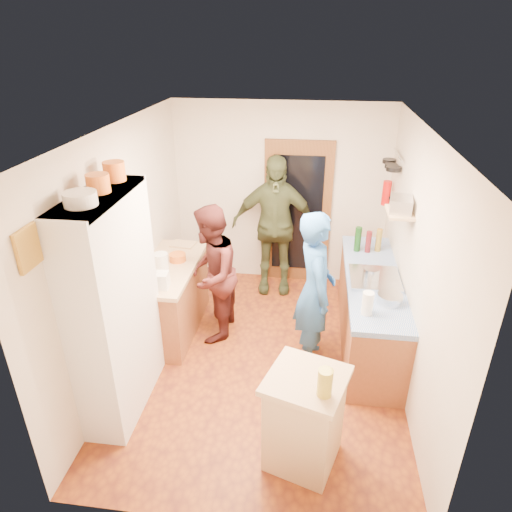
% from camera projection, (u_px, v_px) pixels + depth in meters
% --- Properties ---
extents(floor, '(3.00, 4.00, 0.02)m').
position_uv_depth(floor, '(263.00, 359.00, 5.28)').
color(floor, '#8F4212').
rests_on(floor, ground).
extents(ceiling, '(3.00, 4.00, 0.02)m').
position_uv_depth(ceiling, '(265.00, 129.00, 4.11)').
color(ceiling, silver).
rests_on(ceiling, ground).
extents(wall_back, '(3.00, 0.02, 2.60)m').
position_uv_depth(wall_back, '(280.00, 195.00, 6.48)').
color(wall_back, beige).
rests_on(wall_back, ground).
extents(wall_front, '(3.00, 0.02, 2.60)m').
position_uv_depth(wall_front, '(228.00, 398.00, 2.91)').
color(wall_front, beige).
rests_on(wall_front, ground).
extents(wall_left, '(0.02, 4.00, 2.60)m').
position_uv_depth(wall_left, '(124.00, 250.00, 4.87)').
color(wall_left, beige).
rests_on(wall_left, ground).
extents(wall_right, '(0.02, 4.00, 2.60)m').
position_uv_depth(wall_right, '(415.00, 267.00, 4.52)').
color(wall_right, beige).
rests_on(wall_right, ground).
extents(door_frame, '(0.95, 0.06, 2.10)m').
position_uv_depth(door_frame, '(297.00, 214.00, 6.53)').
color(door_frame, brown).
rests_on(door_frame, ground).
extents(door_glass, '(0.70, 0.02, 1.70)m').
position_uv_depth(door_glass, '(297.00, 215.00, 6.50)').
color(door_glass, black).
rests_on(door_glass, door_frame).
extents(hutch_body, '(0.40, 1.20, 2.20)m').
position_uv_depth(hutch_body, '(115.00, 307.00, 4.23)').
color(hutch_body, silver).
rests_on(hutch_body, ground).
extents(hutch_top_shelf, '(0.40, 1.14, 0.04)m').
position_uv_depth(hutch_top_shelf, '(97.00, 197.00, 3.75)').
color(hutch_top_shelf, silver).
rests_on(hutch_top_shelf, hutch_body).
extents(plate_stack, '(0.26, 0.26, 0.11)m').
position_uv_depth(plate_stack, '(80.00, 199.00, 3.48)').
color(plate_stack, white).
rests_on(plate_stack, hutch_top_shelf).
extents(orange_pot_a, '(0.19, 0.19, 0.15)m').
position_uv_depth(orange_pot_a, '(98.00, 183.00, 3.75)').
color(orange_pot_a, orange).
rests_on(orange_pot_a, hutch_top_shelf).
extents(orange_pot_b, '(0.19, 0.19, 0.17)m').
position_uv_depth(orange_pot_b, '(114.00, 171.00, 4.04)').
color(orange_pot_b, orange).
rests_on(orange_pot_b, hutch_top_shelf).
extents(left_counter_base, '(0.60, 1.40, 0.85)m').
position_uv_depth(left_counter_base, '(171.00, 300.00, 5.63)').
color(left_counter_base, brown).
rests_on(left_counter_base, ground).
extents(left_counter_top, '(0.64, 1.44, 0.05)m').
position_uv_depth(left_counter_top, '(168.00, 267.00, 5.43)').
color(left_counter_top, tan).
rests_on(left_counter_top, left_counter_base).
extents(toaster, '(0.25, 0.18, 0.18)m').
position_uv_depth(toaster, '(158.00, 280.00, 4.91)').
color(toaster, white).
rests_on(toaster, left_counter_top).
extents(kettle, '(0.18, 0.18, 0.19)m').
position_uv_depth(kettle, '(161.00, 261.00, 5.30)').
color(kettle, white).
rests_on(kettle, left_counter_top).
extents(orange_bowl, '(0.21, 0.21, 0.09)m').
position_uv_depth(orange_bowl, '(178.00, 257.00, 5.51)').
color(orange_bowl, orange).
rests_on(orange_bowl, left_counter_top).
extents(chopping_board, '(0.32, 0.25, 0.02)m').
position_uv_depth(chopping_board, '(183.00, 244.00, 5.92)').
color(chopping_board, tan).
rests_on(chopping_board, left_counter_top).
extents(right_counter_base, '(0.60, 2.20, 0.84)m').
position_uv_depth(right_counter_base, '(369.00, 312.00, 5.39)').
color(right_counter_base, brown).
rests_on(right_counter_base, ground).
extents(right_counter_top, '(0.62, 2.22, 0.06)m').
position_uv_depth(right_counter_top, '(373.00, 279.00, 5.19)').
color(right_counter_top, '#1148A6').
rests_on(right_counter_top, right_counter_base).
extents(hob, '(0.55, 0.58, 0.04)m').
position_uv_depth(hob, '(375.00, 278.00, 5.09)').
color(hob, silver).
rests_on(hob, right_counter_top).
extents(pot_on_hob, '(0.18, 0.18, 0.12)m').
position_uv_depth(pot_on_hob, '(371.00, 273.00, 5.04)').
color(pot_on_hob, silver).
rests_on(pot_on_hob, hob).
extents(bottle_a, '(0.10, 0.10, 0.32)m').
position_uv_depth(bottle_a, '(358.00, 239.00, 5.71)').
color(bottle_a, '#143F14').
rests_on(bottle_a, right_counter_top).
extents(bottle_b, '(0.09, 0.09, 0.28)m').
position_uv_depth(bottle_b, '(368.00, 242.00, 5.68)').
color(bottle_b, '#591419').
rests_on(bottle_b, right_counter_top).
extents(bottle_c, '(0.09, 0.09, 0.29)m').
position_uv_depth(bottle_c, '(379.00, 240.00, 5.71)').
color(bottle_c, olive).
rests_on(bottle_c, right_counter_top).
extents(paper_towel, '(0.13, 0.13, 0.24)m').
position_uv_depth(paper_towel, '(368.00, 303.00, 4.44)').
color(paper_towel, white).
rests_on(paper_towel, right_counter_top).
extents(mixing_bowl, '(0.31, 0.31, 0.10)m').
position_uv_depth(mixing_bowl, '(390.00, 299.00, 4.65)').
color(mixing_bowl, silver).
rests_on(mixing_bowl, right_counter_top).
extents(island_base, '(0.69, 0.69, 0.86)m').
position_uv_depth(island_base, '(304.00, 422.00, 3.86)').
color(island_base, tan).
rests_on(island_base, ground).
extents(island_top, '(0.78, 0.78, 0.05)m').
position_uv_depth(island_top, '(307.00, 380.00, 3.66)').
color(island_top, tan).
rests_on(island_top, island_base).
extents(cutting_board, '(0.42, 0.37, 0.02)m').
position_uv_depth(cutting_board, '(303.00, 374.00, 3.72)').
color(cutting_board, white).
rests_on(cutting_board, island_top).
extents(oil_jar, '(0.15, 0.15, 0.23)m').
position_uv_depth(oil_jar, '(325.00, 383.00, 3.43)').
color(oil_jar, '#AD9E2D').
rests_on(oil_jar, island_top).
extents(pan_rail, '(0.02, 0.65, 0.02)m').
position_uv_depth(pan_rail, '(398.00, 155.00, 5.55)').
color(pan_rail, silver).
rests_on(pan_rail, wall_right).
extents(pan_hang_a, '(0.18, 0.18, 0.05)m').
position_uv_depth(pan_hang_a, '(394.00, 169.00, 5.46)').
color(pan_hang_a, black).
rests_on(pan_hang_a, pan_rail).
extents(pan_hang_b, '(0.16, 0.16, 0.05)m').
position_uv_depth(pan_hang_b, '(391.00, 166.00, 5.64)').
color(pan_hang_b, black).
rests_on(pan_hang_b, pan_rail).
extents(pan_hang_c, '(0.17, 0.17, 0.05)m').
position_uv_depth(pan_hang_c, '(389.00, 161.00, 5.82)').
color(pan_hang_c, black).
rests_on(pan_hang_c, pan_rail).
extents(wall_shelf, '(0.26, 0.42, 0.03)m').
position_uv_depth(wall_shelf, '(400.00, 213.00, 4.76)').
color(wall_shelf, tan).
rests_on(wall_shelf, wall_right).
extents(radio, '(0.26, 0.33, 0.15)m').
position_uv_depth(radio, '(401.00, 204.00, 4.72)').
color(radio, silver).
rests_on(radio, wall_shelf).
extents(ext_bracket, '(0.06, 0.10, 0.04)m').
position_uv_depth(ext_bracket, '(391.00, 197.00, 5.97)').
color(ext_bracket, black).
rests_on(ext_bracket, wall_right).
extents(fire_extinguisher, '(0.11, 0.11, 0.32)m').
position_uv_depth(fire_extinguisher, '(386.00, 193.00, 5.95)').
color(fire_extinguisher, red).
rests_on(fire_extinguisher, wall_right).
extents(picture_frame, '(0.03, 0.25, 0.30)m').
position_uv_depth(picture_frame, '(28.00, 248.00, 3.16)').
color(picture_frame, gold).
rests_on(picture_frame, wall_left).
extents(person_hob, '(0.55, 0.73, 1.80)m').
position_uv_depth(person_hob, '(318.00, 292.00, 4.87)').
color(person_hob, '#2A5EA5').
rests_on(person_hob, ground).
extents(person_left, '(0.65, 0.83, 1.68)m').
position_uv_depth(person_left, '(214.00, 273.00, 5.37)').
color(person_left, '#421917').
rests_on(person_left, ground).
extents(person_back, '(1.19, 0.56, 1.98)m').
position_uv_depth(person_back, '(275.00, 226.00, 6.28)').
color(person_back, '#394125').
rests_on(person_back, ground).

